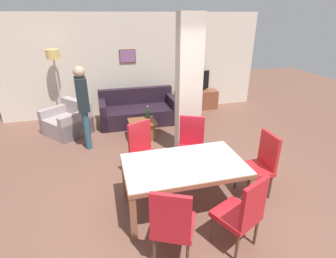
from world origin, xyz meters
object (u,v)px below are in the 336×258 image
object	(u,v)px
dining_chair_far_left	(144,150)
floor_lamp	(54,62)
dining_chair_near_left	(172,223)
tv_screen	(197,82)
dining_chair_near_right	(243,212)
coffee_table	(142,129)
tv_stand	(196,100)
standing_person	(83,102)
bottle	(147,114)
dining_chair_far_right	(191,144)
sofa	(138,112)
dining_chair_head_right	(260,163)
dining_table	(184,172)
armchair	(68,122)

from	to	relation	value
dining_chair_far_left	floor_lamp	bearing A→B (deg)	-88.16
dining_chair_near_left	tv_screen	bearing A→B (deg)	92.15
dining_chair_near_right	floor_lamp	world-z (taller)	floor_lamp
coffee_table	tv_stand	bearing A→B (deg)	39.59
tv_stand	standing_person	size ratio (longest dim) A/B	0.73
bottle	standing_person	distance (m)	1.47
dining_chair_far_right	tv_screen	size ratio (longest dim) A/B	1.17
dining_chair_far_left	tv_stand	distance (m)	3.85
sofa	dining_chair_head_right	bearing A→B (deg)	111.33
dining_chair_near_left	floor_lamp	xyz separation A→B (m)	(-1.62, 4.84, 1.03)
dining_chair_near_left	standing_person	distance (m)	3.39
coffee_table	bottle	size ratio (longest dim) A/B	2.07
dining_chair_near_right	coffee_table	size ratio (longest dim) A/B	1.69
dining_chair_head_right	dining_chair_near_left	world-z (taller)	same
bottle	tv_screen	xyz separation A→B (m)	(1.75, 1.43, 0.29)
dining_chair_near_right	floor_lamp	xyz separation A→B (m)	(-2.46, 4.88, 1.03)
dining_chair_near_left	floor_lamp	bearing A→B (deg)	134.19
dining_chair_far_left	floor_lamp	world-z (taller)	floor_lamp
tv_screen	dining_chair_head_right	bearing A→B (deg)	60.94
sofa	standing_person	bearing A→B (deg)	41.58
dining_chair_far_right	bottle	bearing A→B (deg)	-50.24
tv_stand	dining_chair_far_right	bearing A→B (deg)	-112.40
bottle	tv_screen	size ratio (longest dim) A/B	0.33
tv_screen	dining_chair_near_left	bearing A→B (deg)	44.24
dining_chair_far_left	dining_chair_near_left	world-z (taller)	same
dining_table	standing_person	bearing A→B (deg)	120.72
dining_chair_near_left	coffee_table	distance (m)	3.37
armchair	dining_chair_near_left	bearing A→B (deg)	160.32
sofa	bottle	xyz separation A→B (m)	(0.09, -0.85, 0.24)
dining_chair_near_left	standing_person	xyz separation A→B (m)	(-0.97, 3.22, 0.46)
sofa	standing_person	world-z (taller)	standing_person
dining_table	dining_chair_far_right	world-z (taller)	dining_chair_far_right
sofa	tv_stand	world-z (taller)	sofa
dining_chair_head_right	standing_person	xyz separation A→B (m)	(-2.63, 2.34, 0.46)
sofa	tv_screen	bearing A→B (deg)	-162.64
dining_chair_near_left	armchair	xyz separation A→B (m)	(-1.43, 4.09, -0.28)
dining_chair_far_right	sofa	world-z (taller)	dining_chair_far_right
armchair	dining_chair_far_left	bearing A→B (deg)	172.44
dining_chair_near_left	dining_chair_head_right	bearing A→B (deg)	53.45
armchair	floor_lamp	xyz separation A→B (m)	(-0.19, 0.76, 1.31)
dining_table	dining_chair_far_right	size ratio (longest dim) A/B	1.67
dining_chair_far_left	dining_chair_near_right	distance (m)	1.97
floor_lamp	standing_person	world-z (taller)	floor_lamp
dining_chair_head_right	sofa	bearing A→B (deg)	21.33
dining_chair_far_right	coffee_table	bearing A→B (deg)	-43.83
dining_chair_far_right	standing_person	bearing A→B (deg)	-13.46
dining_chair_far_left	armchair	bearing A→B (deg)	-84.36
floor_lamp	bottle	bearing A→B (deg)	-33.73
tv_screen	floor_lamp	world-z (taller)	floor_lamp
dining_chair_near_right	standing_person	bearing A→B (deg)	94.45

